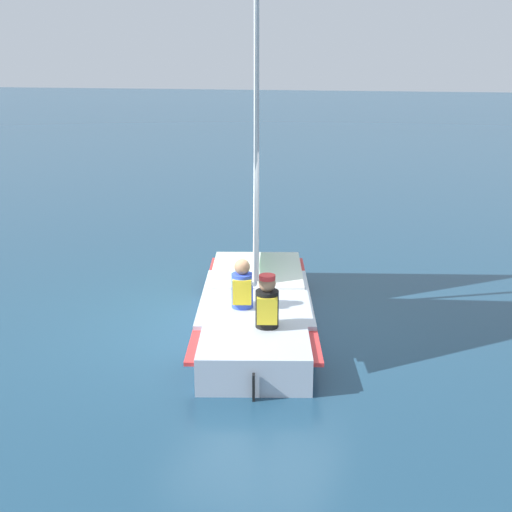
% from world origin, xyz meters
% --- Properties ---
extents(ground_plane, '(260.00, 260.00, 0.00)m').
position_xyz_m(ground_plane, '(0.00, 0.00, 0.00)').
color(ground_plane, navy).
extents(sailboat_main, '(4.68, 3.14, 5.55)m').
position_xyz_m(sailboat_main, '(-0.02, -0.01, 0.74)').
color(sailboat_main, '#B2BCCC').
rests_on(sailboat_main, ground_plane).
extents(sailor_helm, '(0.41, 0.39, 1.16)m').
position_xyz_m(sailor_helm, '(-0.53, -0.02, 0.62)').
color(sailor_helm, black).
rests_on(sailor_helm, ground_plane).
extents(sailor_crew, '(0.41, 0.39, 1.16)m').
position_xyz_m(sailor_crew, '(-1.07, -0.60, 0.63)').
color(sailor_crew, black).
rests_on(sailor_crew, ground_plane).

